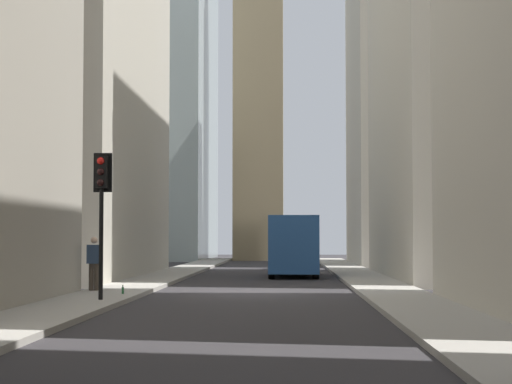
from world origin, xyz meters
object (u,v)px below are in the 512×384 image
Objects in this scene: discarded_bottle at (123,290)px; pedestrian at (94,261)px; sedan_navy at (292,258)px; traffic_light_foreground at (101,191)px; delivery_truck at (293,246)px.

pedestrian is at bearing 36.43° from discarded_bottle.
sedan_navy is 15.93× the size of discarded_bottle.
sedan_navy is 1.05× the size of traffic_light_foreground.
delivery_truck is 15.02m from pedestrian.
delivery_truck is 23.93× the size of discarded_bottle.
sedan_navy is at bearing 0.00° from delivery_truck.
sedan_navy is at bearing -15.46° from pedestrian.
traffic_light_foreground is 15.13× the size of discarded_bottle.
pedestrian is at bearing 154.06° from delivery_truck.
delivery_truck is at bearing -180.00° from sedan_navy.
sedan_navy is (10.24, 0.00, -0.80)m from delivery_truck.
discarded_bottle is (-15.21, 5.30, -1.21)m from delivery_truck.
traffic_light_foreground reaches higher than sedan_navy.
traffic_light_foreground is at bearing 176.84° from discarded_bottle.
sedan_navy is at bearing -11.77° from discarded_bottle.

